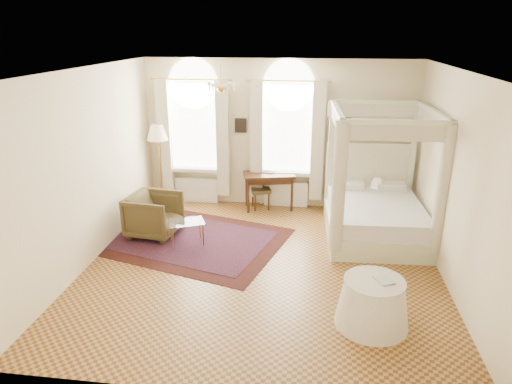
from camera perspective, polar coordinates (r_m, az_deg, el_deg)
ground at (r=8.02m, az=0.81°, el=-9.21°), size 6.00×6.00×0.00m
room_walls at (r=7.28m, az=0.88°, el=4.56°), size 6.00×6.00×6.00m
window_left at (r=10.49m, az=-7.70°, el=6.35°), size 1.62×0.27×3.29m
window_right at (r=10.15m, az=3.89°, el=6.04°), size 1.62×0.27×3.29m
chandelier at (r=8.41m, az=-4.37°, el=13.01°), size 0.51×0.45×0.50m
wall_pictures at (r=10.17m, az=3.34°, el=8.40°), size 2.54×0.03×0.39m
canopy_bed at (r=9.15m, az=14.77°, el=-2.14°), size 2.02×2.44×2.53m
nightstand at (r=10.17m, az=14.98°, el=-1.78°), size 0.42×0.39×0.54m
nightstand_lamp at (r=9.95m, az=14.87°, el=0.94°), size 0.26×0.26×0.38m
writing_desk at (r=10.23m, az=1.65°, el=1.67°), size 1.22×0.82×0.83m
laptop at (r=10.30m, az=1.46°, el=2.59°), size 0.38×0.29×0.03m
stool at (r=10.35m, az=0.59°, el=0.06°), size 0.53×0.53×0.48m
armchair at (r=9.21m, az=-12.62°, el=-2.81°), size 1.05×1.03×0.85m
coffee_table at (r=8.74m, az=-8.70°, el=-3.97°), size 0.78×0.68×0.45m
floor_lamp at (r=10.54m, az=-12.21°, el=6.81°), size 0.48×0.48×1.88m
oriental_rug at (r=9.05m, az=-8.32°, el=-5.87°), size 4.08×3.40×0.01m
side_table at (r=6.63m, az=14.37°, el=-13.25°), size 1.01×1.01×0.69m
book at (r=6.42m, az=14.97°, el=-10.72°), size 0.29×0.32×0.02m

